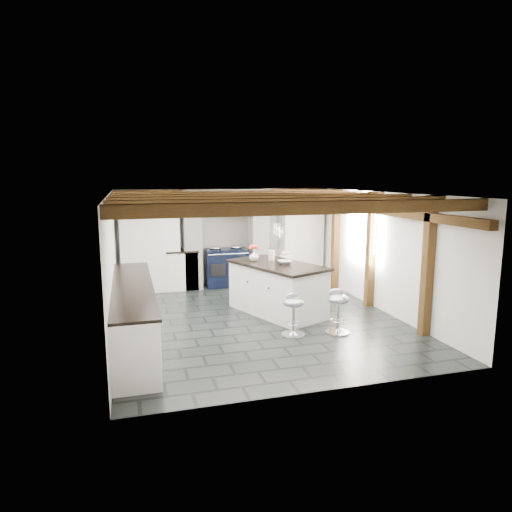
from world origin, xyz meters
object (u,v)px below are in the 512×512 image
object	(u,v)px
range_cooker	(226,267)
bar_stool_near	(338,306)
kitchen_island	(277,288)
bar_stool_far	(293,309)

from	to	relation	value
range_cooker	bar_stool_near	size ratio (longest dim) A/B	1.34
kitchen_island	range_cooker	bearing A→B (deg)	78.59
range_cooker	bar_stool_far	distance (m)	3.73
bar_stool_near	kitchen_island	bearing A→B (deg)	133.42
bar_stool_far	kitchen_island	bearing A→B (deg)	58.90
bar_stool_far	range_cooker	bearing A→B (deg)	70.50
bar_stool_near	bar_stool_far	size ratio (longest dim) A/B	1.04
kitchen_island	bar_stool_far	distance (m)	1.29
kitchen_island	bar_stool_far	xyz separation A→B (m)	(-0.15, -1.28, -0.05)
range_cooker	kitchen_island	distance (m)	2.49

